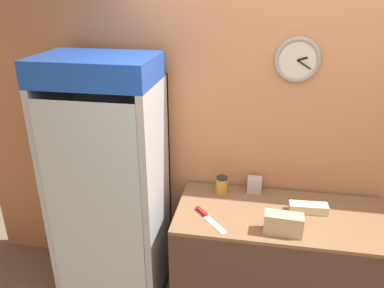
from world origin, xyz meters
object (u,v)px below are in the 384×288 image
(napkin_dispenser, at_px, (254,185))
(sandwich_stack_bottom, at_px, (283,228))
(chefs_knife, at_px, (206,216))
(condiment_jar, at_px, (222,185))
(sandwich_flat_left, at_px, (308,208))
(sandwich_stack_middle, at_px, (284,219))
(beverage_cooler, at_px, (111,172))

(napkin_dispenser, bearing_deg, sandwich_stack_bottom, -68.89)
(chefs_knife, distance_m, condiment_jar, 0.37)
(sandwich_flat_left, bearing_deg, chefs_knife, -164.78)
(sandwich_stack_middle, height_order, sandwich_flat_left, sandwich_stack_middle)
(sandwich_stack_middle, height_order, napkin_dispenser, sandwich_stack_middle)
(sandwich_flat_left, relative_size, condiment_jar, 2.04)
(sandwich_flat_left, distance_m, condiment_jar, 0.66)
(beverage_cooler, xyz_separation_m, sandwich_stack_middle, (1.29, -0.31, -0.07))
(beverage_cooler, height_order, sandwich_flat_left, beverage_cooler)
(condiment_jar, relative_size, napkin_dispenser, 1.12)
(beverage_cooler, xyz_separation_m, sandwich_flat_left, (1.48, -0.02, -0.15))
(napkin_dispenser, bearing_deg, condiment_jar, -167.51)
(sandwich_stack_middle, height_order, condiment_jar, sandwich_stack_middle)
(sandwich_stack_bottom, distance_m, condiment_jar, 0.64)
(sandwich_stack_bottom, relative_size, sandwich_stack_middle, 1.00)
(sandwich_stack_bottom, xyz_separation_m, condiment_jar, (-0.45, 0.45, 0.03))
(beverage_cooler, height_order, sandwich_stack_bottom, beverage_cooler)
(condiment_jar, bearing_deg, chefs_knife, -100.92)
(condiment_jar, height_order, napkin_dispenser, condiment_jar)
(sandwich_stack_bottom, height_order, chefs_knife, sandwich_stack_bottom)
(chefs_knife, xyz_separation_m, napkin_dispenser, (0.32, 0.42, 0.05))
(chefs_knife, distance_m, napkin_dispenser, 0.53)
(chefs_knife, height_order, condiment_jar, condiment_jar)
(sandwich_flat_left, height_order, napkin_dispenser, napkin_dispenser)
(beverage_cooler, xyz_separation_m, sandwich_stack_bottom, (1.29, -0.31, -0.14))
(sandwich_stack_bottom, bearing_deg, sandwich_stack_middle, 0.00)
(sandwich_flat_left, height_order, chefs_knife, sandwich_flat_left)
(sandwich_stack_bottom, xyz_separation_m, sandwich_flat_left, (0.19, 0.29, -0.00))
(sandwich_flat_left, height_order, condiment_jar, condiment_jar)
(beverage_cooler, height_order, condiment_jar, beverage_cooler)
(napkin_dispenser, bearing_deg, chefs_knife, -127.69)
(beverage_cooler, bearing_deg, napkin_dispenser, 10.50)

